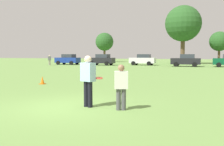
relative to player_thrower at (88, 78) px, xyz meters
The scene contains 13 objects.
ground_plane 1.29m from the player_thrower, 157.89° to the right, with size 180.17×180.17×0.00m, color #6B9347.
player_thrower is the anchor object (origin of this frame).
player_defender 1.23m from the player_thrower, ahead, with size 0.49×0.39×1.48m.
frisbee 0.37m from the player_thrower, 24.53° to the left, with size 0.27×0.27×0.08m.
traffic_cone 7.57m from the player_thrower, 137.68° to the left, with size 0.32×0.32×0.48m.
parked_car_near_left 36.43m from the player_thrower, 121.70° to the left, with size 4.20×2.22×1.82m.
parked_car_mid_left 33.39m from the player_thrower, 112.26° to the left, with size 4.20×2.22×1.82m.
parked_car_center 33.99m from the player_thrower, 100.76° to the left, with size 4.20×2.22×1.82m.
parked_car_mid_right 31.19m from the player_thrower, 88.66° to the left, with size 4.20×2.22×1.82m.
bystander_sideline_watcher 34.48m from the player_thrower, 126.70° to the left, with size 0.53×0.43×1.67m.
tree_west_oak 50.89m from the player_thrower, 111.85° to the left, with size 4.18×4.18×6.80m.
tree_west_maple 42.20m from the player_thrower, 91.07° to the left, with size 6.68×6.68×10.86m.
tree_center_elm 48.00m from the player_thrower, 83.11° to the left, with size 3.90×3.90×6.34m.
Camera 1 is at (4.59, -7.46, 1.80)m, focal length 40.82 mm.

